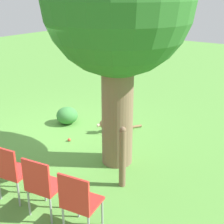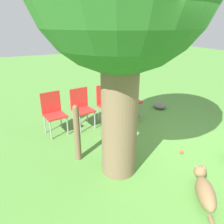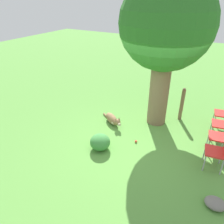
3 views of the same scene
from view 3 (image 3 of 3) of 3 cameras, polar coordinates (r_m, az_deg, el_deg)
The scene contains 9 objects.
ground_plane at distance 6.04m, azimuth 6.54°, elevation -7.27°, with size 30.00×30.00×0.00m, color #56933D.
oak_tree at distance 6.02m, azimuth 14.04°, elevation 20.90°, with size 2.42×2.42×4.08m.
dog at distance 6.62m, azimuth 0.16°, elevation -1.95°, with size 0.95×0.68×0.37m.
fence_post at distance 7.02m, azimuth 17.79°, elevation 2.04°, with size 0.11×0.11×1.06m.
red_chair_0 at distance 5.37m, azimuth 26.43°, elevation -8.74°, with size 0.48×0.50×0.93m.
red_chair_1 at distance 5.92m, azimuth 26.95°, elevation -5.21°, with size 0.48×0.50×0.93m.
tennis_ball at distance 5.93m, azimuth 6.27°, elevation -7.62°, with size 0.07×0.07×0.07m.
garden_rock at distance 4.82m, azimuth 25.36°, elevation -20.77°, with size 0.39×0.34×0.16m.
low_shrub at distance 5.59m, azimuth -3.12°, elevation -7.83°, with size 0.51×0.51×0.41m.
Camera 3 is at (1.80, -4.54, 3.55)m, focal length 35.00 mm.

